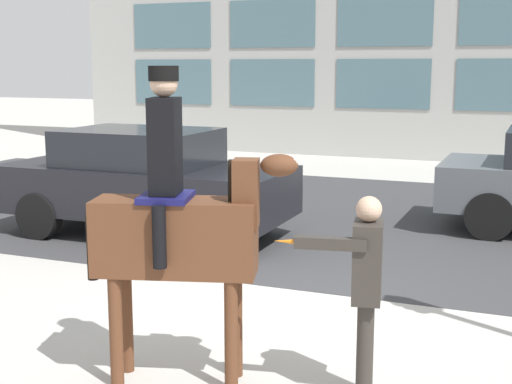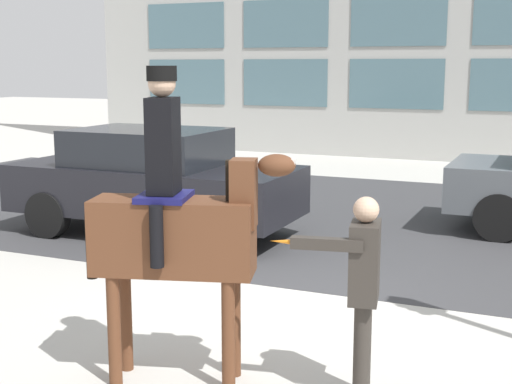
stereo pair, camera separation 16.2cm
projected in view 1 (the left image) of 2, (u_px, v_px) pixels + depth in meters
ground_plane at (279, 303)px, 7.99m from camera, size 80.00×80.00×0.00m
road_surface at (374, 219)px, 12.32m from camera, size 22.67×8.50×0.01m
mounted_horse_lead at (179, 226)px, 5.78m from camera, size 1.70×0.79×2.62m
pedestrian_bystander at (365, 282)px, 5.55m from camera, size 0.81×0.55×1.64m
street_car_near_lane at (145, 180)px, 11.06m from camera, size 4.49×1.94×1.65m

